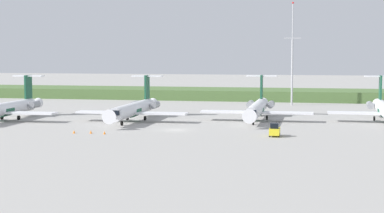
% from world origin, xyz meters
% --- Properties ---
extents(ground_plane, '(500.00, 500.00, 0.00)m').
position_xyz_m(ground_plane, '(0.00, 30.00, 0.00)').
color(ground_plane, '#9E9B96').
extents(grass_berm, '(320.00, 20.00, 2.99)m').
position_xyz_m(grass_berm, '(0.00, 76.35, 1.49)').
color(grass_berm, '#4C6B38').
rests_on(grass_berm, ground).
extents(regional_jet_nearest, '(22.81, 31.00, 9.00)m').
position_xyz_m(regional_jet_nearest, '(-37.72, 8.37, 2.54)').
color(regional_jet_nearest, white).
rests_on(regional_jet_nearest, ground).
extents(regional_jet_second, '(22.81, 31.00, 9.00)m').
position_xyz_m(regional_jet_second, '(-11.72, 12.72, 2.54)').
color(regional_jet_second, white).
rests_on(regional_jet_second, ground).
extents(regional_jet_third, '(22.81, 31.00, 9.00)m').
position_xyz_m(regional_jet_third, '(12.93, 18.67, 2.54)').
color(regional_jet_third, white).
rests_on(regional_jet_third, ground).
extents(antenna_mast, '(4.40, 0.50, 27.17)m').
position_xyz_m(antenna_mast, '(18.54, 57.50, 11.21)').
color(antenna_mast, '#B2B2B7').
rests_on(antenna_mast, ground).
extents(baggage_tug, '(1.72, 3.20, 2.30)m').
position_xyz_m(baggage_tug, '(18.05, -5.19, 1.00)').
color(baggage_tug, yellow).
rests_on(baggage_tug, ground).
extents(safety_cone_front_marker, '(0.44, 0.44, 0.55)m').
position_xyz_m(safety_cone_front_marker, '(-16.36, -7.94, 0.28)').
color(safety_cone_front_marker, orange).
rests_on(safety_cone_front_marker, ground).
extents(safety_cone_mid_marker, '(0.44, 0.44, 0.55)m').
position_xyz_m(safety_cone_mid_marker, '(-13.42, -7.58, 0.28)').
color(safety_cone_mid_marker, orange).
rests_on(safety_cone_mid_marker, ground).
extents(safety_cone_rear_marker, '(0.44, 0.44, 0.55)m').
position_xyz_m(safety_cone_rear_marker, '(-10.79, -8.02, 0.28)').
color(safety_cone_rear_marker, orange).
rests_on(safety_cone_rear_marker, ground).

